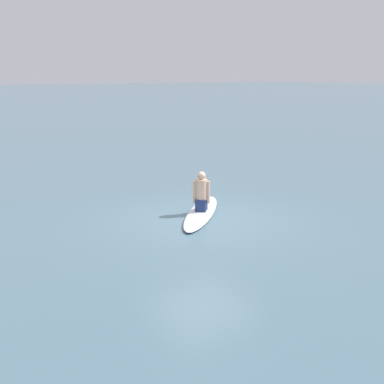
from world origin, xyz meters
name	(u,v)px	position (x,y,z in m)	size (l,w,h in m)	color
ground_plane	(202,221)	(0.00, 0.00, 0.00)	(400.00, 400.00, 0.00)	slate
surfboard	(201,212)	(0.50, -0.33, 0.05)	(3.35, 0.64, 0.10)	white
person_paddler	(201,193)	(0.50, -0.33, 0.57)	(0.44, 0.44, 1.03)	navy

